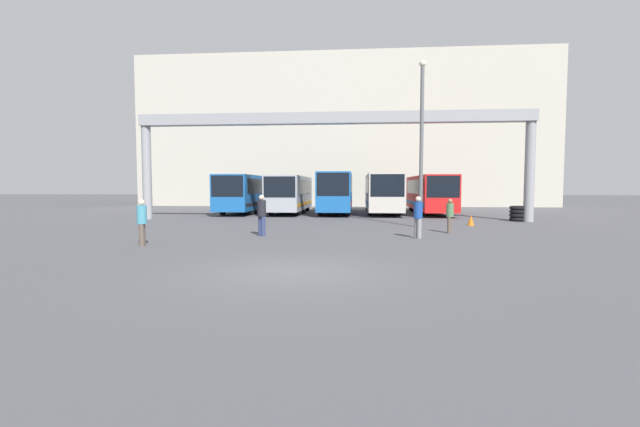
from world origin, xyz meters
name	(u,v)px	position (x,y,z in m)	size (l,w,h in m)	color
ground_plane	(292,272)	(0.00, 0.00, 0.00)	(200.00, 200.00, 0.00)	#47474C
building_backdrop	(343,136)	(0.00, 41.48, 8.34)	(45.96, 12.00, 16.67)	#B7B2A3
overhead_gantry	(331,131)	(0.00, 16.59, 5.68)	(25.09, 0.80, 6.86)	gray
bus_slot_0	(247,191)	(-7.50, 24.20, 1.77)	(2.55, 10.79, 3.07)	#1959A5
bus_slot_1	(291,192)	(-3.75, 23.87, 1.72)	(2.48, 10.14, 2.99)	#999EA5
bus_slot_2	(336,190)	(0.00, 23.82, 1.86)	(2.49, 10.04, 3.24)	#1959A5
bus_slot_3	(382,191)	(3.75, 24.79, 1.81)	(2.55, 11.97, 3.13)	beige
bus_slot_4	(429,192)	(7.50, 24.34, 1.74)	(2.43, 11.07, 3.02)	red
pedestrian_near_center	(418,216)	(4.23, 7.47, 0.94)	(0.37, 0.37, 1.77)	gray
pedestrian_far_center	(142,221)	(-6.24, 4.27, 0.91)	(0.36, 0.36, 1.72)	brown
pedestrian_near_left	(450,215)	(6.01, 9.64, 0.86)	(0.34, 0.34, 1.61)	brown
pedestrian_mid_left	(262,214)	(-2.53, 7.75, 0.96)	(0.38, 0.38, 1.82)	navy
traffic_cone	(471,220)	(8.02, 13.64, 0.29)	(0.36, 0.36, 0.59)	orange
tire_stack	(518,214)	(11.79, 17.01, 0.48)	(1.04, 1.04, 0.96)	black
lamp_post	(422,138)	(5.06, 12.41, 4.77)	(0.36, 0.36, 8.80)	#595B60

